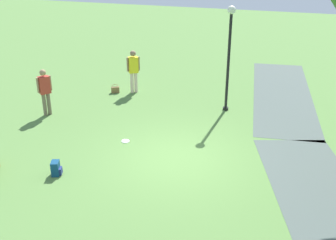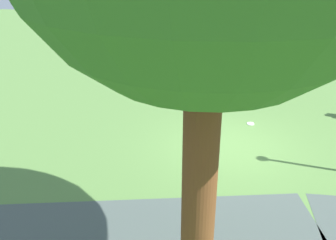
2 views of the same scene
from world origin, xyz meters
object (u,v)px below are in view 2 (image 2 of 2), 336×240
object	(u,v)px
lawn_boulder	(177,81)
spare_backpack_on_lawn	(189,102)
man_near_boulder	(283,70)
backpack_by_boulder	(193,85)
frisbee_on_grass	(251,124)

from	to	relation	value
lawn_boulder	spare_backpack_on_lawn	xyz separation A→B (m)	(-0.83, 1.87, -0.16)
lawn_boulder	man_near_boulder	world-z (taller)	man_near_boulder
backpack_by_boulder	frisbee_on_grass	bearing A→B (deg)	129.16
backpack_by_boulder	frisbee_on_grass	size ratio (longest dim) A/B	1.63
lawn_boulder	spare_backpack_on_lawn	size ratio (longest dim) A/B	3.32
man_near_boulder	frisbee_on_grass	size ratio (longest dim) A/B	6.77
lawn_boulder	backpack_by_boulder	bearing A→B (deg)	-179.90
backpack_by_boulder	spare_backpack_on_lawn	size ratio (longest dim) A/B	1.00
man_near_boulder	frisbee_on_grass	distance (m)	3.70
spare_backpack_on_lawn	frisbee_on_grass	world-z (taller)	spare_backpack_on_lawn
backpack_by_boulder	lawn_boulder	bearing A→B (deg)	0.10
spare_backpack_on_lawn	frisbee_on_grass	size ratio (longest dim) A/B	1.63
backpack_by_boulder	frisbee_on_grass	world-z (taller)	backpack_by_boulder
lawn_boulder	frisbee_on_grass	xyz separation A→B (m)	(-3.13, 2.97, -0.34)
man_near_boulder	spare_backpack_on_lawn	distance (m)	4.24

